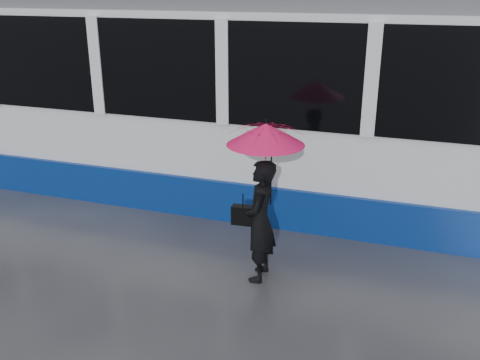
% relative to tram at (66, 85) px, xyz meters
% --- Properties ---
extents(ground, '(90.00, 90.00, 0.00)m').
position_rel_tram_xyz_m(ground, '(3.46, -2.50, -1.64)').
color(ground, '#2B2B30').
rests_on(ground, ground).
extents(rails, '(34.00, 1.51, 0.02)m').
position_rel_tram_xyz_m(rails, '(3.46, -0.00, -1.63)').
color(rails, '#3F3D38').
rests_on(rails, ground).
extents(tram, '(26.00, 2.56, 3.35)m').
position_rel_tram_xyz_m(tram, '(0.00, 0.00, 0.00)').
color(tram, white).
rests_on(tram, ground).
extents(woman, '(0.39, 0.57, 1.49)m').
position_rel_tram_xyz_m(woman, '(4.49, -2.65, -0.89)').
color(woman, black).
rests_on(woman, ground).
extents(umbrella, '(0.93, 0.93, 1.00)m').
position_rel_tram_xyz_m(umbrella, '(4.54, -2.65, -0.01)').
color(umbrella, '#F41457').
rests_on(umbrella, ground).
extents(handbag, '(0.27, 0.13, 0.41)m').
position_rel_tram_xyz_m(handbag, '(4.27, -2.63, -0.86)').
color(handbag, black).
rests_on(handbag, ground).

